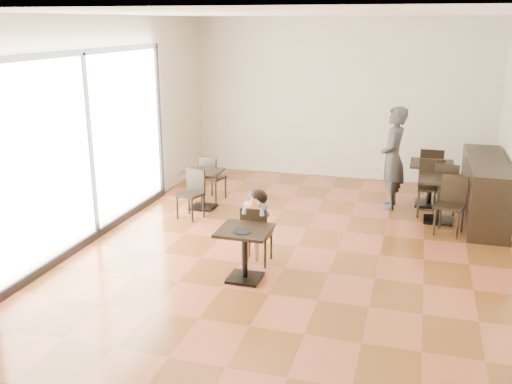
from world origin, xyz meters
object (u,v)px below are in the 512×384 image
at_px(child, 257,227).
at_px(adult_patron, 393,158).
at_px(chair_left_a, 214,178).
at_px(cafe_table_left, 203,190).
at_px(child_chair, 257,234).
at_px(chair_back_a, 430,172).
at_px(child_table, 245,254).
at_px(chair_left_b, 190,195).
at_px(chair_mid_b, 450,207).
at_px(chair_back_b, 431,188).
at_px(cafe_table_mid, 439,200).
at_px(cafe_table_back, 430,184).
at_px(chair_mid_a, 448,187).

xyz_separation_m(child, adult_patron, (1.56, 2.93, 0.37)).
bearing_deg(chair_left_a, cafe_table_left, 105.33).
distance_m(child_chair, child, 0.10).
relative_size(adult_patron, chair_back_a, 1.90).
distance_m(child_table, chair_left_b, 2.50).
bearing_deg(chair_mid_b, chair_back_b, 123.80).
distance_m(chair_mid_b, chair_back_b, 0.89).
bearing_deg(chair_left_a, chair_mid_b, -174.18).
height_order(cafe_table_mid, cafe_table_back, cafe_table_back).
height_order(cafe_table_left, cafe_table_back, cafe_table_back).
distance_m(child, chair_back_b, 3.47).
bearing_deg(adult_patron, child_chair, -28.30).
bearing_deg(child, child_table, -90.00).
height_order(adult_patron, chair_mid_b, adult_patron).
xyz_separation_m(child_table, child_chair, (0.00, 0.55, 0.07)).
bearing_deg(chair_left_b, cafe_table_back, 41.10).
bearing_deg(chair_mid_b, adult_patron, 145.81).
xyz_separation_m(child_chair, cafe_table_mid, (2.35, 2.39, -0.04)).
height_order(child, chair_mid_a, child).
bearing_deg(chair_left_b, chair_left_a, 105.33).
bearing_deg(chair_left_b, child, -27.22).
height_order(child, chair_left_b, child).
bearing_deg(cafe_table_mid, child_table, -128.67).
bearing_deg(child_chair, chair_mid_a, -130.27).
distance_m(cafe_table_mid, chair_back_a, 1.40).
bearing_deg(chair_mid_a, adult_patron, 15.95).
relative_size(chair_left_b, chair_back_a, 0.87).
bearing_deg(chair_mid_b, child, -128.26).
distance_m(child_table, child_chair, 0.55).
relative_size(chair_left_b, chair_back_b, 0.87).
distance_m(adult_patron, cafe_table_mid, 1.09).
bearing_deg(child_chair, child, -0.00).
bearing_deg(chair_left_a, chair_back_b, -162.18).
distance_m(cafe_table_left, chair_back_b, 3.82).
xyz_separation_m(child_table, chair_left_a, (-1.54, 3.07, 0.07)).
bearing_deg(cafe_table_back, child_chair, -124.39).
height_order(child, chair_left_a, child).
height_order(child_table, chair_back_b, chair_back_b).
bearing_deg(child_chair, cafe_table_mid, -134.55).
height_order(chair_mid_b, chair_left_b, chair_mid_b).
height_order(child_chair, chair_back_b, chair_back_b).
bearing_deg(child, cafe_table_left, 128.12).
relative_size(chair_mid_a, chair_left_a, 1.09).
bearing_deg(chair_back_a, chair_back_b, 89.75).
height_order(child_table, chair_mid_a, chair_mid_a).
bearing_deg(child_chair, cafe_table_left, -51.88).
relative_size(cafe_table_mid, chair_mid_a, 0.83).
bearing_deg(chair_mid_b, chair_left_a, -174.23).
height_order(adult_patron, chair_back_a, adult_patron).
distance_m(chair_left_b, chair_back_b, 3.96).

